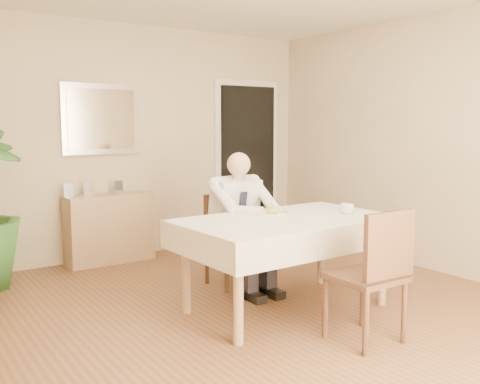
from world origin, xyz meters
TOP-DOWN VIEW (x-y plane):
  - room at (0.00, 0.00)m, footprint 5.00×5.02m
  - doorway at (1.55, 2.46)m, footprint 0.96×0.07m
  - mirror at (-0.38, 2.47)m, footprint 0.86×0.04m
  - dining_table at (0.26, 0.07)m, footprint 1.74×1.06m
  - chair_far at (0.26, 0.94)m, footprint 0.44×0.44m
  - chair_near at (0.31, -0.81)m, footprint 0.45×0.45m
  - seated_man at (0.26, 0.66)m, footprint 0.48×0.72m
  - plate at (0.28, 0.29)m, footprint 0.26×0.26m
  - food at (0.28, 0.29)m, footprint 0.14×0.14m
  - knife at (0.32, 0.23)m, footprint 0.01×0.13m
  - fork at (0.24, 0.23)m, footprint 0.01×0.13m
  - coffee_mug at (0.79, -0.07)m, footprint 0.15×0.15m
  - sideboard at (-0.38, 2.32)m, footprint 0.94×0.34m
  - photo_frame_left at (-0.79, 2.35)m, footprint 0.10×0.02m
  - photo_frame_center at (-0.57, 2.38)m, footprint 0.10×0.02m
  - photo_frame_right at (-0.25, 2.35)m, footprint 0.10×0.02m

SIDE VIEW (x-z plane):
  - sideboard at x=-0.38m, z-range 0.00..0.74m
  - chair_far at x=0.26m, z-range 0.05..0.90m
  - chair_near at x=0.31m, z-range 0.06..0.99m
  - dining_table at x=0.26m, z-range 0.29..1.04m
  - seated_man at x=0.26m, z-range 0.07..1.31m
  - plate at x=0.28m, z-range 0.75..0.77m
  - knife at x=0.32m, z-range 0.77..0.78m
  - fork at x=0.24m, z-range 0.77..0.78m
  - food at x=0.28m, z-range 0.76..0.81m
  - coffee_mug at x=0.79m, z-range 0.75..0.84m
  - photo_frame_left at x=-0.79m, z-range 0.74..0.88m
  - photo_frame_center at x=-0.57m, z-range 0.74..0.88m
  - photo_frame_right at x=-0.25m, z-range 0.74..0.88m
  - doorway at x=1.55m, z-range -0.05..2.05m
  - room at x=0.00m, z-range 0.00..2.60m
  - mirror at x=-0.38m, z-range 1.17..1.93m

